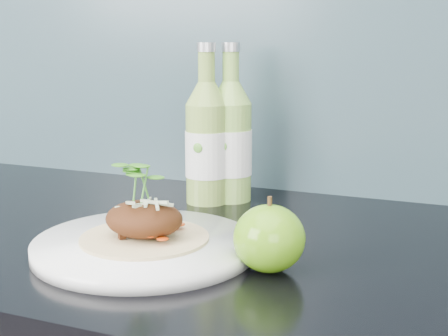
{
  "coord_description": "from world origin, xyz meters",
  "views": [
    {
      "loc": [
        0.32,
        0.97,
        1.15
      ],
      "look_at": [
        0.04,
        1.66,
        1.0
      ],
      "focal_mm": 50.0,
      "sensor_mm": 36.0,
      "label": 1
    }
  ],
  "objects_px": {
    "dinner_plate": "(145,246)",
    "cider_bottle_left": "(207,143)",
    "cider_bottle_right": "(231,142)",
    "green_apple": "(269,238)"
  },
  "relations": [
    {
      "from": "cider_bottle_left",
      "to": "cider_bottle_right",
      "type": "bearing_deg",
      "value": 36.1
    },
    {
      "from": "green_apple",
      "to": "dinner_plate",
      "type": "bearing_deg",
      "value": 179.08
    },
    {
      "from": "cider_bottle_right",
      "to": "green_apple",
      "type": "bearing_deg",
      "value": -59.22
    },
    {
      "from": "dinner_plate",
      "to": "cider_bottle_right",
      "type": "xyz_separation_m",
      "value": [
        0.0,
        0.28,
        0.09
      ]
    },
    {
      "from": "dinner_plate",
      "to": "cider_bottle_left",
      "type": "relative_size",
      "value": 1.14
    },
    {
      "from": "green_apple",
      "to": "cider_bottle_left",
      "type": "xyz_separation_m",
      "value": [
        -0.19,
        0.25,
        0.06
      ]
    },
    {
      "from": "dinner_plate",
      "to": "cider_bottle_right",
      "type": "height_order",
      "value": "cider_bottle_right"
    },
    {
      "from": "dinner_plate",
      "to": "cider_bottle_left",
      "type": "xyz_separation_m",
      "value": [
        -0.03,
        0.25,
        0.09
      ]
    },
    {
      "from": "dinner_plate",
      "to": "cider_bottle_left",
      "type": "distance_m",
      "value": 0.27
    },
    {
      "from": "green_apple",
      "to": "cider_bottle_left",
      "type": "bearing_deg",
      "value": 126.84
    }
  ]
}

